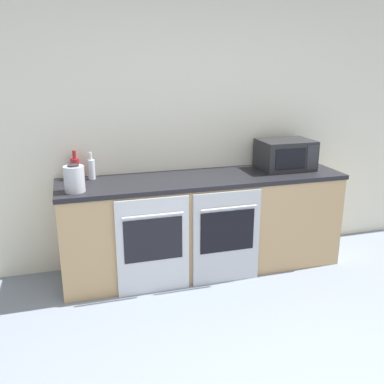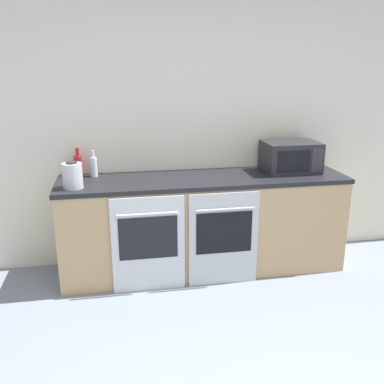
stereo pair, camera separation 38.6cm
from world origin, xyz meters
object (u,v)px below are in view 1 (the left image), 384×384
Objects in this scene: microwave at (285,155)px; bottle_clear at (91,169)px; kettle at (74,179)px; oven_right at (227,237)px; oven_left at (153,246)px; bottle_red at (75,168)px.

microwave is 2.09× the size of bottle_clear.
microwave is 1.98m from kettle.
microwave is 2.28× the size of kettle.
bottle_clear is at bearing 153.66° from oven_right.
microwave reaches higher than oven_right.
bottle_clear is at bearing 66.62° from kettle.
kettle is at bearing 163.09° from oven_left.
microwave reaches higher than kettle.
bottle_red is 0.39m from kettle.
oven_left and oven_right have the same top height.
kettle is (-1.24, 0.18, 0.57)m from oven_right.
microwave is at bearing 28.01° from oven_right.
microwave is (1.38, 0.39, 0.61)m from oven_left.
kettle is (-1.97, -0.21, -0.04)m from microwave.
kettle reaches higher than oven_left.
oven_left is 0.84m from kettle.
oven_right is at bearing -151.99° from microwave.
kettle reaches higher than oven_right.
microwave is at bearing -5.21° from bottle_red.
bottle_clear is 0.39m from kettle.
microwave reaches higher than bottle_red.
kettle is (-0.15, -0.36, 0.01)m from bottle_clear.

